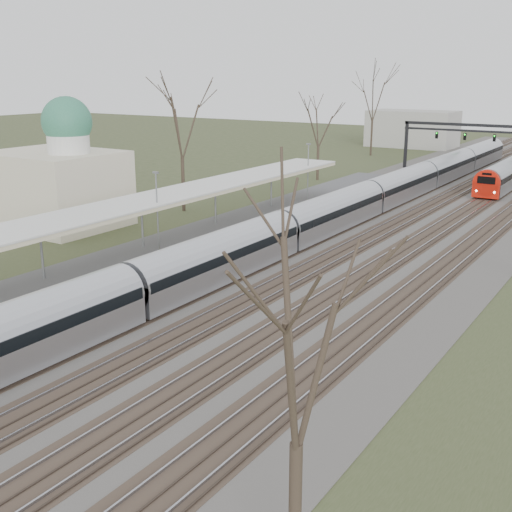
{
  "coord_description": "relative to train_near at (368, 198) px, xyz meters",
  "views": [
    {
      "loc": [
        18.99,
        4.04,
        11.9
      ],
      "look_at": [
        0.18,
        33.28,
        2.0
      ],
      "focal_mm": 45.0,
      "sensor_mm": 36.0,
      "label": 1
    }
  ],
  "objects": [
    {
      "name": "signal_gantry",
      "position": [
        2.79,
        29.51,
        3.43
      ],
      "size": [
        21.0,
        0.59,
        6.08
      ],
      "color": "black",
      "rests_on": "ground"
    },
    {
      "name": "tree_west_far",
      "position": [
        -14.5,
        -7.47,
        6.54
      ],
      "size": [
        5.5,
        5.5,
        11.33
      ],
      "color": "#2D231C",
      "rests_on": "ground"
    },
    {
      "name": "platform",
      "position": [
        -6.55,
        -17.97,
        -0.98
      ],
      "size": [
        3.5,
        69.0,
        1.0
      ],
      "primitive_type": "cube",
      "color": "#9E9B93",
      "rests_on": "ground"
    },
    {
      "name": "dome_building",
      "position": [
        -19.21,
        -17.47,
        2.24
      ],
      "size": [
        10.0,
        8.0,
        10.3
      ],
      "color": "beige",
      "rests_on": "ground"
    },
    {
      "name": "tree_east_near",
      "position": [
        15.5,
        -40.47,
        5.08
      ],
      "size": [
        4.5,
        4.5,
        9.27
      ],
      "color": "#2D231C",
      "rests_on": "ground"
    },
    {
      "name": "track_bed",
      "position": [
        2.76,
        -0.47,
        -1.42
      ],
      "size": [
        24.0,
        160.0,
        0.22
      ],
      "color": "#474442",
      "rests_on": "ground"
    },
    {
      "name": "train_near",
      "position": [
        0.0,
        0.0,
        0.0
      ],
      "size": [
        2.62,
        90.21,
        3.05
      ],
      "color": "#B6B8C1",
      "rests_on": "ground"
    },
    {
      "name": "canopy",
      "position": [
        -6.55,
        -22.49,
        2.45
      ],
      "size": [
        4.1,
        50.0,
        3.11
      ],
      "color": "slate",
      "rests_on": "platform"
    }
  ]
}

